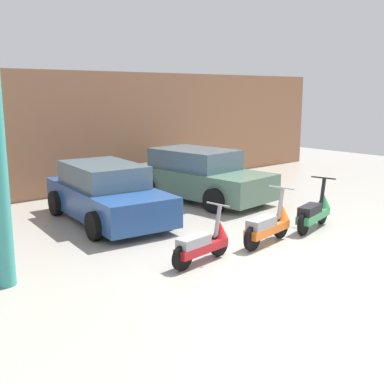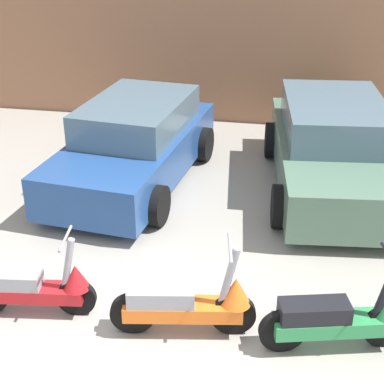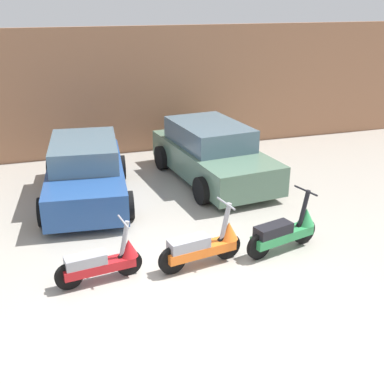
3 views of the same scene
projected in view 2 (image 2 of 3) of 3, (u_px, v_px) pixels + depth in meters
ground_plane at (118, 380)px, 5.45m from camera, size 28.00×28.00×0.00m
wall_back at (226, 35)px, 11.07m from camera, size 19.60×0.12×3.39m
scooter_front_left at (37, 286)px, 6.18m from camera, size 1.36×0.50×0.95m
scooter_front_right at (189, 303)px, 5.89m from camera, size 1.47×0.58×1.03m
scooter_front_center at (342, 317)px, 5.68m from camera, size 1.46×0.66×1.04m
car_rear_left at (134, 145)px, 9.04m from camera, size 2.12×3.88×1.27m
car_rear_center at (333, 149)px, 8.81m from camera, size 2.22×4.07×1.33m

